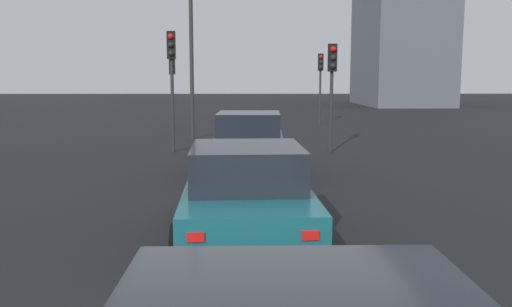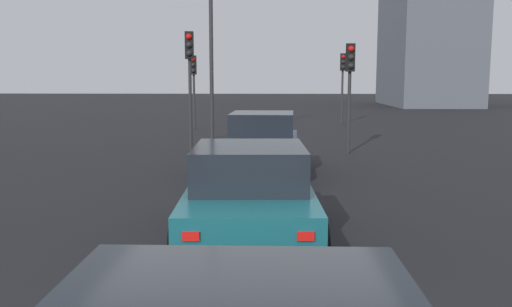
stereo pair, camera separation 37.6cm
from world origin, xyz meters
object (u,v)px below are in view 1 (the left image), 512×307
at_px(car_navy_lead, 249,145).
at_px(traffic_light_far_right, 172,76).
at_px(car_teal_second, 246,195).
at_px(traffic_light_near_left, 172,66).
at_px(traffic_light_near_right, 332,75).
at_px(street_lamp_kerbside, 191,14).
at_px(traffic_light_far_left, 321,74).

height_order(car_navy_lead, traffic_light_far_right, traffic_light_far_right).
distance_m(car_teal_second, traffic_light_far_right, 18.67).
relative_size(car_teal_second, traffic_light_far_right, 1.23).
distance_m(car_navy_lead, traffic_light_near_left, 5.43).
relative_size(traffic_light_near_right, street_lamp_kerbside, 0.42).
relative_size(car_navy_lead, car_teal_second, 0.98).
distance_m(car_teal_second, traffic_light_far_left, 21.64).
height_order(car_teal_second, street_lamp_kerbside, street_lamp_kerbside).
xyz_separation_m(traffic_light_near_right, traffic_light_far_right, (8.32, 6.32, -0.04)).
xyz_separation_m(traffic_light_near_right, traffic_light_far_left, (11.23, -1.16, 0.11)).
xyz_separation_m(car_navy_lead, traffic_light_near_right, (4.01, -2.77, 1.83)).
distance_m(traffic_light_near_left, traffic_light_near_right, 5.31).
bearing_deg(street_lamp_kerbside, car_teal_second, -171.39).
height_order(traffic_light_far_left, traffic_light_far_right, traffic_light_far_left).
distance_m(traffic_light_near_right, traffic_light_far_left, 11.29).
relative_size(car_navy_lead, traffic_light_far_right, 1.20).
xyz_separation_m(car_teal_second, traffic_light_far_left, (21.17, -4.01, 1.98)).
bearing_deg(traffic_light_near_left, car_teal_second, 9.96).
distance_m(car_navy_lead, traffic_light_far_left, 15.86).
bearing_deg(traffic_light_far_left, street_lamp_kerbside, -39.92).
bearing_deg(car_navy_lead, traffic_light_near_right, -32.56).
relative_size(traffic_light_near_right, traffic_light_far_right, 1.02).
bearing_deg(traffic_light_near_left, street_lamp_kerbside, 172.47).
distance_m(traffic_light_near_left, street_lamp_kerbside, 4.52).
distance_m(traffic_light_near_left, traffic_light_far_left, 12.69).
xyz_separation_m(traffic_light_near_left, traffic_light_near_right, (-0.30, -5.29, -0.29)).
bearing_deg(traffic_light_near_right, traffic_light_far_right, -143.77).
bearing_deg(traffic_light_far_right, traffic_light_near_left, 4.57).
bearing_deg(traffic_light_far_left, car_teal_second, -9.00).
xyz_separation_m(car_navy_lead, traffic_light_far_left, (15.24, -3.93, 1.94)).
bearing_deg(traffic_light_near_right, car_teal_second, -17.04).
bearing_deg(traffic_light_far_left, car_navy_lead, -12.72).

